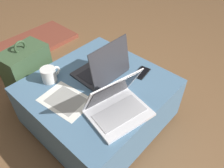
{
  "coord_description": "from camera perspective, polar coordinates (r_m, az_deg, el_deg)",
  "views": [
    {
      "loc": [
        -0.7,
        -0.76,
        1.33
      ],
      "look_at": [
        -0.0,
        -0.12,
        0.46
      ],
      "focal_mm": 35.0,
      "sensor_mm": 36.0,
      "label": 1
    }
  ],
  "objects": [
    {
      "name": "cell_phone",
      "position": [
        1.5,
        7.8,
        2.96
      ],
      "size": [
        0.14,
        0.09,
        0.01
      ],
      "rotation": [
        0.0,
        0.0,
        4.87
      ],
      "color": "black",
      "rests_on": "ottoman"
    },
    {
      "name": "paper_sheet",
      "position": [
        1.33,
        -12.0,
        -4.21
      ],
      "size": [
        0.24,
        0.32,
        0.0
      ],
      "rotation": [
        0.0,
        0.0,
        0.12
      ],
      "color": "silver",
      "rests_on": "ottoman"
    },
    {
      "name": "laptop_far",
      "position": [
        1.44,
        -2.3,
        4.06
      ],
      "size": [
        0.32,
        0.26,
        0.26
      ],
      "rotation": [
        0.0,
        0.0,
        3.12
      ],
      "color": "#333338",
      "rests_on": "ottoman"
    },
    {
      "name": "coffee_mug",
      "position": [
        1.46,
        -16.04,
        2.4
      ],
      "size": [
        0.14,
        0.1,
        0.1
      ],
      "color": "white",
      "rests_on": "ottoman"
    },
    {
      "name": "ottoman",
      "position": [
        1.54,
        -3.43,
        -5.23
      ],
      "size": [
        0.85,
        0.82,
        0.38
      ],
      "color": "#2A3D4E",
      "rests_on": "ground_plane"
    },
    {
      "name": "fireplace_hearth",
      "position": [
        2.54,
        -24.64,
        7.44
      ],
      "size": [
        1.4,
        0.5,
        0.04
      ],
      "color": "brown",
      "rests_on": "ground_plane"
    },
    {
      "name": "backpack",
      "position": [
        1.79,
        -20.79,
        1.65
      ],
      "size": [
        0.35,
        0.29,
        0.56
      ],
      "rotation": [
        0.0,
        0.0,
        3.28
      ],
      "color": "#385133",
      "rests_on": "ground_plane"
    },
    {
      "name": "laptop_near",
      "position": [
        1.21,
        1.21,
        -5.62
      ],
      "size": [
        0.37,
        0.32,
        0.25
      ],
      "rotation": [
        0.0,
        0.0,
        -0.21
      ],
      "color": "silver",
      "rests_on": "ottoman"
    },
    {
      "name": "ground_plane",
      "position": [
        1.69,
        -3.16,
        -9.6
      ],
      "size": [
        14.0,
        14.0,
        0.0
      ],
      "primitive_type": "plane",
      "color": "brown"
    }
  ]
}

